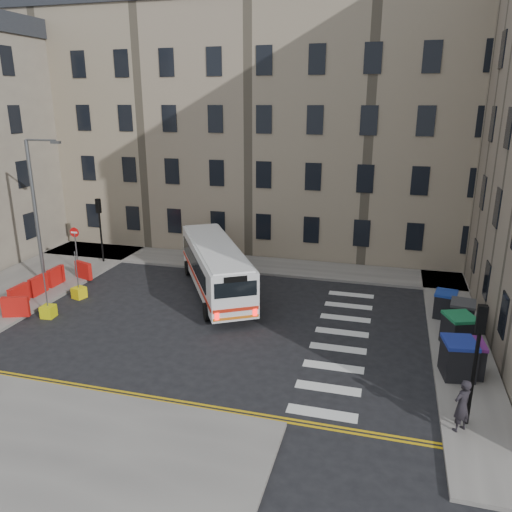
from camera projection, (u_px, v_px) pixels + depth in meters
The scene contains 19 objects.
ground at pixel (255, 326), 23.36m from camera, with size 120.00×120.00×0.00m, color black.
pavement_north at pixel (202, 260), 32.77m from camera, with size 36.00×3.20×0.15m, color slate.
pavement_east at pixel (451, 312), 24.75m from camera, with size 2.40×26.00×0.15m, color slate.
pavement_west at pixel (18, 289), 27.79m from camera, with size 6.00×22.00×0.15m, color slate.
terrace_north at pixel (220, 122), 36.84m from camera, with size 38.30×10.80×17.20m.
traffic_light_east at pixel (477, 347), 15.27m from camera, with size 0.28×0.22×4.10m.
traffic_light_nw at pixel (100, 220), 31.52m from camera, with size 0.28×0.22×4.10m.
streetlamp at pixel (35, 211), 27.20m from camera, with size 0.50×0.22×8.14m.
no_entry_north at pixel (75, 240), 30.04m from camera, with size 0.60×0.08×3.00m.
roadworks_barriers at pixel (44, 286), 26.62m from camera, with size 1.66×6.26×1.00m.
bus at pixel (215, 266), 27.00m from camera, with size 6.90×9.58×2.68m.
wheelie_bin_a at pixel (458, 358), 18.66m from camera, with size 1.34×1.48×1.45m.
wheelie_bin_b at pixel (468, 357), 18.82m from camera, with size 1.14×1.29×1.33m.
wheelie_bin_c at pixel (459, 331), 20.92m from camera, with size 1.51×1.60×1.42m.
wheelie_bin_d at pixel (462, 315), 22.51m from camera, with size 1.22×1.35×1.33m.
wheelie_bin_e at pixel (445, 304), 23.87m from camera, with size 1.18×1.30×1.25m.
pedestrian at pixel (462, 406), 15.49m from camera, with size 0.65×0.42×1.77m, color black.
bollard_yellow at pixel (79, 293), 26.61m from camera, with size 0.60×0.60×0.60m, color yellow.
bollard_chevron at pixel (48, 311), 24.24m from camera, with size 0.60×0.60×0.60m, color #CDC90C.
Camera 1 is at (5.68, -20.56, 10.08)m, focal length 35.00 mm.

